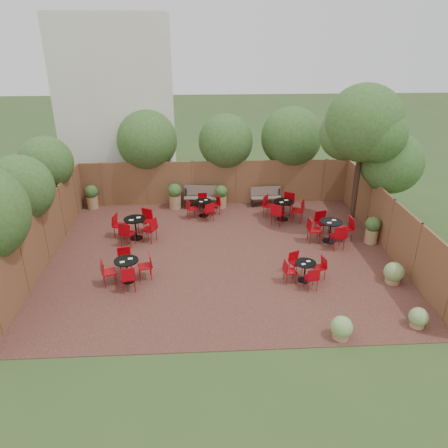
{
  "coord_description": "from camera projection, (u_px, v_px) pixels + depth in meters",
  "views": [
    {
      "loc": [
        -0.67,
        -13.52,
        7.42
      ],
      "look_at": [
        0.13,
        0.5,
        1.0
      ],
      "focal_mm": 34.74,
      "sensor_mm": 36.0,
      "label": 1
    }
  ],
  "objects": [
    {
      "name": "fence_right",
      "position": [
        391.0,
        226.0,
        15.29
      ],
      "size": [
        0.08,
        10.0,
        2.0
      ],
      "primitive_type": "cube",
      "color": "brown",
      "rests_on": "ground"
    },
    {
      "name": "ground",
      "position": [
        221.0,
        255.0,
        15.39
      ],
      "size": [
        80.0,
        80.0,
        0.0
      ],
      "primitive_type": "plane",
      "color": "#354F23",
      "rests_on": "ground"
    },
    {
      "name": "park_bench_left",
      "position": [
        201.0,
        196.0,
        19.35
      ],
      "size": [
        1.57,
        0.65,
        0.95
      ],
      "rotation": [
        0.0,
        0.0,
        -0.11
      ],
      "color": "brown",
      "rests_on": "courtyard_paving"
    },
    {
      "name": "low_shrubs",
      "position": [
        383.0,
        299.0,
        12.35
      ],
      "size": [
        3.06,
        3.16,
        0.68
      ],
      "color": "#9A754D",
      "rests_on": "courtyard_paving"
    },
    {
      "name": "courtyard_tree",
      "position": [
        364.0,
        128.0,
        15.82
      ],
      "size": [
        2.93,
        2.86,
        5.61
      ],
      "rotation": [
        0.0,
        0.0,
        0.3
      ],
      "color": "black",
      "rests_on": "courtyard_paving"
    },
    {
      "name": "courtyard_paving",
      "position": [
        221.0,
        255.0,
        15.39
      ],
      "size": [
        12.0,
        10.0,
        0.02
      ],
      "primitive_type": "cube",
      "color": "#391F17",
      "rests_on": "ground"
    },
    {
      "name": "fence_left",
      "position": [
        44.0,
        234.0,
        14.66
      ],
      "size": [
        0.08,
        10.0,
        2.0
      ],
      "primitive_type": "cube",
      "color": "brown",
      "rests_on": "ground"
    },
    {
      "name": "overhang_foliage",
      "position": [
        179.0,
        158.0,
        16.78
      ],
      "size": [
        15.86,
        11.07,
        2.77
      ],
      "color": "#2B511A",
      "rests_on": "ground"
    },
    {
      "name": "planters",
      "position": [
        202.0,
        202.0,
        18.45
      ],
      "size": [
        11.71,
        4.6,
        1.13
      ],
      "color": "#9A754D",
      "rests_on": "courtyard_paving"
    },
    {
      "name": "bistro_tables",
      "position": [
        232.0,
        230.0,
        16.22
      ],
      "size": [
        9.03,
        6.8,
        0.95
      ],
      "color": "black",
      "rests_on": "courtyard_paving"
    },
    {
      "name": "park_bench_right",
      "position": [
        266.0,
        196.0,
        19.51
      ],
      "size": [
        1.38,
        0.51,
        0.84
      ],
      "rotation": [
        0.0,
        0.0,
        0.05
      ],
      "color": "brown",
      "rests_on": "courtyard_paving"
    },
    {
      "name": "neighbour_building",
      "position": [
        119.0,
        105.0,
        20.76
      ],
      "size": [
        5.0,
        4.0,
        8.0
      ],
      "primitive_type": "cube",
      "color": "silver",
      "rests_on": "ground"
    },
    {
      "name": "fence_back",
      "position": [
        215.0,
        183.0,
        19.51
      ],
      "size": [
        12.0,
        0.08,
        2.0
      ],
      "primitive_type": "cube",
      "color": "brown",
      "rests_on": "ground"
    }
  ]
}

